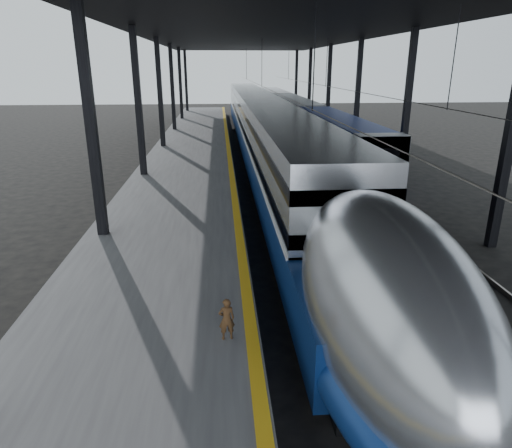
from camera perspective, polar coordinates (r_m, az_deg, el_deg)
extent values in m
plane|color=black|center=(13.55, 1.80, -11.85)|extent=(160.00, 160.00, 0.00)
cube|color=#4C4C4F|center=(32.27, -8.34, 7.39)|extent=(6.00, 80.00, 1.00)
cube|color=gold|center=(32.11, -3.34, 8.41)|extent=(0.30, 80.00, 0.01)
cube|color=slate|center=(32.39, 0.22, 6.87)|extent=(0.08, 80.00, 0.16)
cube|color=slate|center=(32.54, 2.76, 6.91)|extent=(0.08, 80.00, 0.16)
cube|color=slate|center=(33.17, 8.92, 6.93)|extent=(0.08, 80.00, 0.16)
cube|color=slate|center=(33.53, 11.33, 6.92)|extent=(0.08, 80.00, 0.16)
cube|color=black|center=(17.31, -19.73, 9.83)|extent=(0.35, 0.35, 9.00)
cube|color=black|center=(19.98, 29.15, 9.66)|extent=(0.35, 0.35, 9.00)
cube|color=black|center=(27.03, -14.41, 13.33)|extent=(0.35, 0.35, 9.00)
cube|color=black|center=(28.81, 18.31, 13.30)|extent=(0.35, 0.35, 9.00)
cube|color=black|center=(36.89, -11.87, 14.93)|extent=(0.35, 0.35, 9.00)
cube|color=black|center=(38.22, 12.55, 15.02)|extent=(0.35, 0.35, 9.00)
cube|color=black|center=(46.82, -10.38, 15.84)|extent=(0.35, 0.35, 9.00)
cube|color=black|center=(47.87, 9.05, 15.98)|extent=(0.35, 0.35, 9.00)
cube|color=black|center=(56.77, -9.41, 16.43)|extent=(0.35, 0.35, 9.00)
cube|color=black|center=(57.64, 6.71, 16.58)|extent=(0.35, 0.35, 9.00)
cube|color=black|center=(66.73, -8.72, 16.84)|extent=(0.35, 0.35, 9.00)
cube|color=black|center=(67.47, 5.04, 17.00)|extent=(0.35, 0.35, 9.00)
cube|color=black|center=(31.78, 1.45, 23.26)|extent=(18.00, 75.00, 0.45)
cylinder|color=slate|center=(31.75, 1.58, 16.49)|extent=(0.03, 74.00, 0.03)
cylinder|color=slate|center=(32.65, 10.71, 16.26)|extent=(0.03, 74.00, 0.03)
cube|color=silver|center=(40.21, 0.27, 12.72)|extent=(3.11, 57.00, 4.29)
cube|color=navy|center=(38.91, 0.46, 10.52)|extent=(3.19, 62.00, 1.66)
cube|color=silver|center=(40.27, 0.27, 12.04)|extent=(3.21, 57.00, 0.11)
cube|color=black|center=(40.09, 0.28, 14.47)|extent=(3.15, 57.00, 0.45)
cube|color=black|center=(40.21, 0.27, 12.72)|extent=(3.15, 57.00, 0.45)
ellipsoid|color=silver|center=(10.11, 15.48, -9.16)|extent=(3.11, 8.40, 4.29)
ellipsoid|color=navy|center=(10.73, 14.89, -14.98)|extent=(3.19, 8.40, 1.82)
ellipsoid|color=black|center=(7.64, 22.61, -12.48)|extent=(1.61, 2.20, 0.96)
cube|color=black|center=(11.24, 14.49, -18.67)|extent=(2.36, 2.60, 0.40)
cube|color=black|center=(31.24, 1.73, 6.63)|extent=(2.36, 2.60, 0.40)
cube|color=navy|center=(32.95, 10.34, 9.92)|extent=(2.60, 18.00, 3.52)
cube|color=gray|center=(25.06, 15.11, 6.70)|extent=(2.64, 1.20, 3.57)
cube|color=black|center=(24.33, 15.75, 8.19)|extent=(1.58, 0.06, 0.79)
cube|color=#A30C17|center=(24.58, 15.50, 5.44)|extent=(1.11, 0.06, 0.51)
cube|color=gray|center=(51.41, 4.97, 13.38)|extent=(2.60, 18.00, 3.52)
cube|color=gray|center=(70.15, 2.40, 14.97)|extent=(2.60, 18.00, 3.52)
cube|color=black|center=(27.65, 13.21, 4.42)|extent=(2.04, 2.40, 0.36)
cube|color=black|center=(48.67, 5.49, 11.06)|extent=(2.04, 2.40, 0.36)
imported|color=#4D3119|center=(10.65, -3.70, -11.77)|extent=(0.41, 0.30, 1.03)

